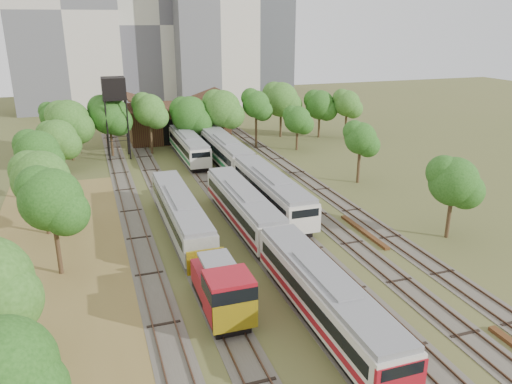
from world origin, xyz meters
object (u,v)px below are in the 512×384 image
object	(u,v)px
railcar_green_set	(226,152)
shunter_locomotive	(222,291)
railcar_red_set	(276,244)
water_tower	(114,90)

from	to	relation	value
railcar_green_set	shunter_locomotive	xyz separation A→B (m)	(-10.00, -34.89, -0.18)
railcar_red_set	shunter_locomotive	size ratio (longest dim) A/B	4.27
shunter_locomotive	railcar_green_set	bearing A→B (deg)	74.01
shunter_locomotive	water_tower	distance (m)	45.53
railcar_red_set	water_tower	xyz separation A→B (m)	(-9.40, 39.09, 7.78)
railcar_green_set	water_tower	size ratio (longest dim) A/B	4.53
water_tower	railcar_red_set	bearing A→B (deg)	-76.48
shunter_locomotive	railcar_red_set	bearing A→B (deg)	43.19
shunter_locomotive	water_tower	world-z (taller)	water_tower
railcar_red_set	railcar_green_set	distance (m)	29.53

